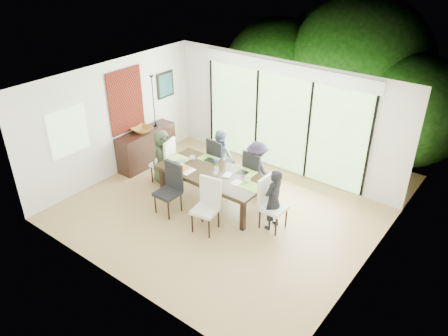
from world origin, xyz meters
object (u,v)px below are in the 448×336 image
Objects in this scene: vase at (216,169)px; bowl at (142,130)px; cup_a at (192,158)px; chair_near_left at (167,190)px; chair_right_end at (274,204)px; person_far_right at (257,169)px; chair_near_right at (205,207)px; sideboard at (147,147)px; chair_left_end at (162,160)px; cup_c at (247,180)px; person_far_left at (220,156)px; table_top at (213,173)px; chair_far_right at (257,172)px; person_right_end at (273,200)px; laptop at (180,161)px; chair_far_left at (221,159)px; person_left_end at (163,156)px; cup_b at (216,174)px.

bowl is at bearing 175.02° from vase.
chair_near_left is at bearing -78.91° from cup_a.
person_far_right is at bearing 50.02° from chair_right_end.
chair_near_right is 3.15m from sideboard.
chair_left_end and chair_near_left have the same top height.
cup_c is (0.25, -0.73, 0.15)m from person_far_right.
person_far_left reaches higher than cup_c.
chair_right_end is 3.93m from bowl.
chair_right_end is at bearing 31.70° from chair_near_right.
person_far_left is at bearing 118.47° from table_top.
chair_left_end reaches higher than cup_a.
person_right_end is (0.93, -0.85, 0.09)m from chair_far_right.
laptop is 0.68× the size of bowl.
laptop is at bearing 140.97° from chair_near_right.
person_right_end is at bearing 161.81° from chair_far_left.
person_left_end is at bearing 28.33° from chair_far_right.
table_top is 1.48m from person_right_end.
chair_far_left is at bearing 5.61° from chair_far_right.
vase is 2.49m from sideboard.
person_right_end reaches higher than chair_left_end.
table_top is at bearing -8.61° from sideboard.
chair_far_left is at bearing -106.07° from person_right_end.
cup_b is (-0.35, 0.77, 0.24)m from chair_near_right.
chair_left_end reaches higher than sideboard.
chair_left_end is 0.85× the size of person_left_end.
chair_left_end and chair_right_end have the same top height.
vase is at bearing -176.19° from cup_c.
cup_a is at bearing 87.27° from chair_right_end.
cup_a is at bearing 36.89° from person_far_right.
cup_c is 0.08× the size of sideboard.
chair_far_left is at bearing 109.59° from chair_near_right.
chair_far_left is 8.87× the size of cup_c.
chair_near_right reaches higher than sideboard.
cup_b is at bearing 95.40° from chair_right_end.
chair_right_end and chair_far_right have the same top height.
chair_near_left is at bearing -98.51° from laptop.
chair_near_left is at bearing 98.53° from person_far_left.
vase is at bearing 59.05° from chair_near_left.
cup_c is at bearing 114.04° from chair_far_right.
chair_far_right is 1.72m from chair_near_right.
person_far_left is 10.40× the size of cup_a.
person_far_right is 12.90× the size of cup_b.
table_top is at bearing 60.03° from chair_near_left.
chair_far_right is 1.45m from cup_a.
person_left_end reaches higher than chair_left_end.
chair_left_end is at bearing -22.01° from sideboard.
table_top is 1.02m from chair_near_right.
chair_near_right is (0.95, -1.72, 0.00)m from chair_far_left.
chair_near_left is at bearing 64.21° from chair_far_right.
sideboard is at bearing 14.98° from chair_far_right.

